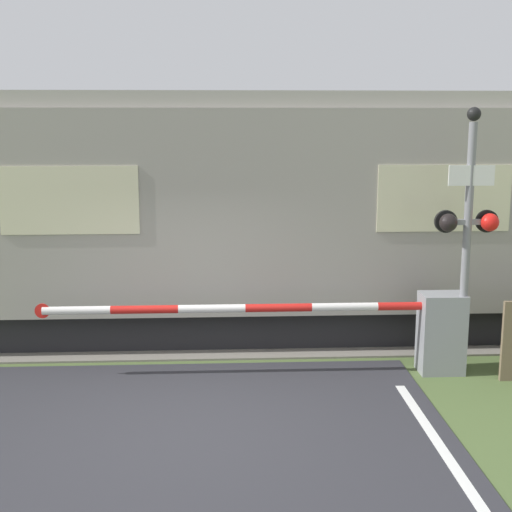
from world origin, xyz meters
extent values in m
plane|color=#4C6033|center=(0.00, 0.00, 0.00)|extent=(80.00, 80.00, 0.00)
cube|color=slate|center=(0.00, 3.77, 0.01)|extent=(36.00, 3.20, 0.03)
cube|color=#595451|center=(0.00, 3.05, 0.08)|extent=(36.00, 0.08, 0.10)
cube|color=#595451|center=(0.00, 4.49, 0.08)|extent=(36.00, 0.08, 0.10)
cube|color=black|center=(-1.73, 3.77, 0.30)|extent=(17.92, 2.38, 0.60)
cube|color=#9E998E|center=(-1.73, 3.77, 2.11)|extent=(19.48, 2.79, 3.01)
cube|color=#ADA89E|center=(-1.73, 3.77, 3.73)|extent=(19.09, 2.57, 0.24)
cube|color=beige|center=(3.63, 2.36, 2.33)|extent=(1.95, 0.02, 0.96)
cube|color=beige|center=(-1.73, 2.36, 2.33)|extent=(1.95, 0.02, 0.96)
cube|color=gray|center=(3.42, 1.56, 0.56)|extent=(0.60, 0.44, 1.12)
cylinder|color=gray|center=(3.42, 1.56, 0.95)|extent=(0.16, 0.16, 0.18)
cylinder|color=red|center=(2.97, 1.56, 0.95)|extent=(0.90, 0.11, 0.11)
cylinder|color=white|center=(2.07, 1.56, 0.95)|extent=(0.90, 0.11, 0.11)
cylinder|color=red|center=(1.17, 1.56, 0.95)|extent=(0.90, 0.11, 0.11)
cylinder|color=white|center=(0.27, 1.56, 0.95)|extent=(0.90, 0.11, 0.11)
cylinder|color=red|center=(-0.64, 1.56, 0.95)|extent=(0.90, 0.11, 0.11)
cylinder|color=white|center=(-1.54, 1.56, 0.95)|extent=(0.90, 0.11, 0.11)
cylinder|color=red|center=(-1.99, 1.56, 0.95)|extent=(0.20, 0.02, 0.20)
cylinder|color=gray|center=(3.66, 1.44, 1.71)|extent=(0.11, 0.11, 3.42)
cube|color=gray|center=(3.66, 1.44, 2.12)|extent=(0.68, 0.07, 0.07)
sphere|color=black|center=(3.39, 1.39, 2.12)|extent=(0.24, 0.24, 0.24)
sphere|color=red|center=(3.94, 1.39, 2.12)|extent=(0.24, 0.24, 0.24)
cylinder|color=black|center=(3.39, 1.50, 2.12)|extent=(0.30, 0.06, 0.30)
cylinder|color=black|center=(3.94, 1.50, 2.12)|extent=(0.30, 0.06, 0.30)
cube|color=white|center=(3.66, 1.40, 2.74)|extent=(0.61, 0.02, 0.26)
sphere|color=black|center=(3.66, 1.44, 3.52)|extent=(0.18, 0.18, 0.18)
camera|label=1|loc=(0.40, -7.73, 3.49)|focal=50.00mm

